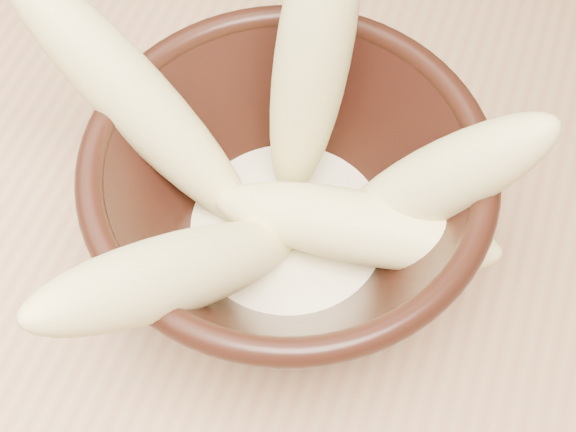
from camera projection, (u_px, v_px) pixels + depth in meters
The scene contains 7 objects.
bowl at pixel (288, 207), 0.44m from camera, with size 0.21×0.21×0.12m.
milk_puddle at pixel (288, 232), 0.47m from camera, with size 0.12×0.12×0.02m, color beige.
banana_upright at pixel (312, 59), 0.41m from camera, with size 0.04×0.04×0.18m, color #F7EC92.
banana_left at pixel (134, 99), 0.43m from camera, with size 0.04×0.04×0.19m, color #F7EC92.
banana_right at pixel (435, 184), 0.41m from camera, with size 0.04×0.04×0.15m, color #F7EC92.
banana_across at pixel (352, 226), 0.43m from camera, with size 0.04×0.04×0.16m, color #F7EC92.
banana_front at pixel (181, 272), 0.38m from camera, with size 0.04×0.04×0.19m, color #F7EC92.
Camera 1 is at (0.02, -0.13, 1.20)m, focal length 50.00 mm.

